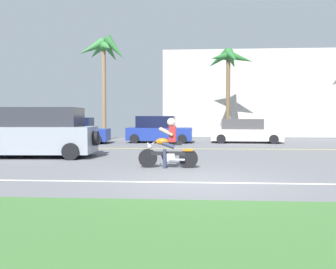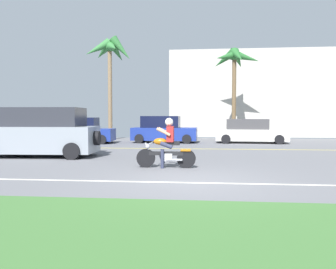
# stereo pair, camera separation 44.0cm
# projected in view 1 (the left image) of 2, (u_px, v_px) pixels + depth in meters

# --- Properties ---
(ground) EXTENTS (56.00, 30.00, 0.04)m
(ground) POSITION_uv_depth(u_px,v_px,m) (195.00, 165.00, 11.57)
(ground) COLOR slate
(grass_median) EXTENTS (56.00, 3.80, 0.06)m
(grass_median) POSITION_uv_depth(u_px,v_px,m) (203.00, 237.00, 4.49)
(grass_median) COLOR #3D6B33
(grass_median) RESTS_ON ground
(lane_line_near) EXTENTS (50.40, 0.12, 0.01)m
(lane_line_near) POSITION_uv_depth(u_px,v_px,m) (197.00, 182.00, 8.39)
(lane_line_near) COLOR silver
(lane_line_near) RESTS_ON ground
(lane_line_far) EXTENTS (50.40, 0.12, 0.01)m
(lane_line_far) POSITION_uv_depth(u_px,v_px,m) (194.00, 149.00, 17.36)
(lane_line_far) COLOR yellow
(lane_line_far) RESTS_ON ground
(motorcyclist) EXTENTS (1.88, 0.61, 1.57)m
(motorcyclist) POSITION_uv_depth(u_px,v_px,m) (169.00, 147.00, 10.82)
(motorcyclist) COLOR black
(motorcyclist) RESTS_ON ground
(suv_nearby) EXTENTS (4.77, 2.33, 1.98)m
(suv_nearby) POSITION_uv_depth(u_px,v_px,m) (38.00, 133.00, 13.75)
(suv_nearby) COLOR #8C939E
(suv_nearby) RESTS_ON ground
(parked_car_0) EXTENTS (3.90, 2.15, 1.58)m
(parked_car_0) POSITION_uv_depth(u_px,v_px,m) (76.00, 131.00, 20.95)
(parked_car_0) COLOR navy
(parked_car_0) RESTS_ON ground
(parked_car_1) EXTENTS (4.10, 2.01, 1.67)m
(parked_car_1) POSITION_uv_depth(u_px,v_px,m) (159.00, 130.00, 21.70)
(parked_car_1) COLOR navy
(parked_car_1) RESTS_ON ground
(parked_car_2) EXTENTS (4.41, 1.99, 1.48)m
(parked_car_2) POSITION_uv_depth(u_px,v_px,m) (245.00, 132.00, 21.43)
(parked_car_2) COLOR white
(parked_car_2) RESTS_ON ground
(palm_tree_1) EXTENTS (3.38, 3.53, 6.43)m
(palm_tree_1) POSITION_uv_depth(u_px,v_px,m) (228.00, 62.00, 23.97)
(palm_tree_1) COLOR brown
(palm_tree_1) RESTS_ON ground
(palm_tree_2) EXTENTS (3.55, 3.64, 7.37)m
(palm_tree_2) POSITION_uv_depth(u_px,v_px,m) (104.00, 53.00, 24.35)
(palm_tree_2) COLOR #846B4C
(palm_tree_2) RESTS_ON ground
(building_far) EXTENTS (17.09, 4.00, 6.96)m
(building_far) POSITION_uv_depth(u_px,v_px,m) (266.00, 95.00, 28.93)
(building_far) COLOR #BCB7AD
(building_far) RESTS_ON ground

